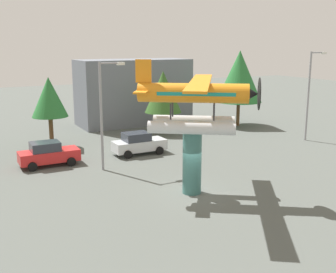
{
  "coord_description": "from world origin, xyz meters",
  "views": [
    {
      "loc": [
        -12.17,
        -20.12,
        8.61
      ],
      "look_at": [
        0.0,
        3.0,
        2.81
      ],
      "focal_mm": 44.89,
      "sensor_mm": 36.0,
      "label": 1
    }
  ],
  "objects_px": {
    "floatplane_monument": "(195,102)",
    "car_mid_red": "(48,154)",
    "streetlight_secondary": "(310,90)",
    "tree_center_back": "(163,92)",
    "storefront_building": "(134,92)",
    "tree_east": "(49,97)",
    "streetlight_primary": "(104,108)",
    "display_pedestal": "(192,162)",
    "car_far_silver": "(139,143)",
    "tree_far_east": "(239,76)"
  },
  "relations": [
    {
      "from": "floatplane_monument",
      "to": "car_mid_red",
      "type": "relative_size",
      "value": 2.18
    },
    {
      "from": "streetlight_secondary",
      "to": "tree_center_back",
      "type": "bearing_deg",
      "value": 140.07
    },
    {
      "from": "storefront_building",
      "to": "tree_east",
      "type": "xyz_separation_m",
      "value": [
        -10.5,
        -6.68,
        0.75
      ]
    },
    {
      "from": "streetlight_primary",
      "to": "tree_east",
      "type": "distance_m",
      "value": 8.69
    },
    {
      "from": "floatplane_monument",
      "to": "tree_east",
      "type": "height_order",
      "value": "floatplane_monument"
    },
    {
      "from": "streetlight_primary",
      "to": "streetlight_secondary",
      "type": "height_order",
      "value": "streetlight_secondary"
    },
    {
      "from": "display_pedestal",
      "to": "storefront_building",
      "type": "relative_size",
      "value": 0.31
    },
    {
      "from": "streetlight_secondary",
      "to": "car_far_silver",
      "type": "bearing_deg",
      "value": 170.68
    },
    {
      "from": "car_mid_red",
      "to": "streetlight_secondary",
      "type": "bearing_deg",
      "value": -6.57
    },
    {
      "from": "floatplane_monument",
      "to": "streetlight_primary",
      "type": "distance_m",
      "value": 7.6
    },
    {
      "from": "floatplane_monument",
      "to": "streetlight_secondary",
      "type": "relative_size",
      "value": 1.16
    },
    {
      "from": "streetlight_primary",
      "to": "streetlight_secondary",
      "type": "xyz_separation_m",
      "value": [
        19.37,
        0.22,
        0.26
      ]
    },
    {
      "from": "display_pedestal",
      "to": "streetlight_secondary",
      "type": "height_order",
      "value": "streetlight_secondary"
    },
    {
      "from": "storefront_building",
      "to": "tree_center_back",
      "type": "bearing_deg",
      "value": -86.66
    },
    {
      "from": "car_mid_red",
      "to": "tree_far_east",
      "type": "distance_m",
      "value": 22.59
    },
    {
      "from": "floatplane_monument",
      "to": "storefront_building",
      "type": "relative_size",
      "value": 0.76
    },
    {
      "from": "tree_center_back",
      "to": "display_pedestal",
      "type": "bearing_deg",
      "value": -111.4
    },
    {
      "from": "tree_center_back",
      "to": "tree_east",
      "type": "bearing_deg",
      "value": -178.05
    },
    {
      "from": "floatplane_monument",
      "to": "tree_center_back",
      "type": "bearing_deg",
      "value": 103.73
    },
    {
      "from": "display_pedestal",
      "to": "car_far_silver",
      "type": "height_order",
      "value": "display_pedestal"
    },
    {
      "from": "display_pedestal",
      "to": "floatplane_monument",
      "type": "height_order",
      "value": "floatplane_monument"
    },
    {
      "from": "storefront_building",
      "to": "streetlight_secondary",
      "type": "bearing_deg",
      "value": -54.43
    },
    {
      "from": "streetlight_primary",
      "to": "car_far_silver",
      "type": "bearing_deg",
      "value": 36.7
    },
    {
      "from": "storefront_building",
      "to": "tree_east",
      "type": "height_order",
      "value": "storefront_building"
    },
    {
      "from": "streetlight_secondary",
      "to": "tree_center_back",
      "type": "relative_size",
      "value": 1.31
    },
    {
      "from": "floatplane_monument",
      "to": "streetlight_secondary",
      "type": "xyz_separation_m",
      "value": [
        16.36,
        7.12,
        -0.82
      ]
    },
    {
      "from": "display_pedestal",
      "to": "car_mid_red",
      "type": "relative_size",
      "value": 0.89
    },
    {
      "from": "car_mid_red",
      "to": "tree_center_back",
      "type": "bearing_deg",
      "value": 25.97
    },
    {
      "from": "car_mid_red",
      "to": "streetlight_primary",
      "type": "height_order",
      "value": "streetlight_primary"
    },
    {
      "from": "storefront_building",
      "to": "tree_east",
      "type": "bearing_deg",
      "value": -147.53
    },
    {
      "from": "floatplane_monument",
      "to": "tree_east",
      "type": "relative_size",
      "value": 1.55
    },
    {
      "from": "car_far_silver",
      "to": "tree_far_east",
      "type": "bearing_deg",
      "value": 22.85
    },
    {
      "from": "tree_east",
      "to": "tree_far_east",
      "type": "height_order",
      "value": "tree_far_east"
    },
    {
      "from": "display_pedestal",
      "to": "tree_east",
      "type": "xyz_separation_m",
      "value": [
        -4.72,
        15.32,
        2.35
      ]
    },
    {
      "from": "streetlight_primary",
      "to": "tree_far_east",
      "type": "xyz_separation_m",
      "value": [
        18.02,
        8.8,
        0.89
      ]
    },
    {
      "from": "streetlight_primary",
      "to": "tree_center_back",
      "type": "distance_m",
      "value": 12.66
    },
    {
      "from": "tree_far_east",
      "to": "tree_center_back",
      "type": "bearing_deg",
      "value": 179.62
    },
    {
      "from": "floatplane_monument",
      "to": "car_mid_red",
      "type": "height_order",
      "value": "floatplane_monument"
    },
    {
      "from": "car_far_silver",
      "to": "car_mid_red",
      "type": "bearing_deg",
      "value": 179.59
    },
    {
      "from": "display_pedestal",
      "to": "floatplane_monument",
      "type": "bearing_deg",
      "value": -34.7
    },
    {
      "from": "car_mid_red",
      "to": "car_far_silver",
      "type": "distance_m",
      "value": 7.06
    },
    {
      "from": "storefront_building",
      "to": "floatplane_monument",
      "type": "bearing_deg",
      "value": -104.41
    },
    {
      "from": "streetlight_primary",
      "to": "tree_far_east",
      "type": "bearing_deg",
      "value": 26.04
    },
    {
      "from": "streetlight_primary",
      "to": "streetlight_secondary",
      "type": "bearing_deg",
      "value": 0.65
    },
    {
      "from": "car_far_silver",
      "to": "tree_far_east",
      "type": "relative_size",
      "value": 0.53
    },
    {
      "from": "car_mid_red",
      "to": "streetlight_primary",
      "type": "xyz_separation_m",
      "value": [
        3.32,
        -2.84,
        3.46
      ]
    },
    {
      "from": "car_far_silver",
      "to": "streetlight_secondary",
      "type": "height_order",
      "value": "streetlight_secondary"
    },
    {
      "from": "streetlight_secondary",
      "to": "streetlight_primary",
      "type": "bearing_deg",
      "value": -179.35
    },
    {
      "from": "tree_center_back",
      "to": "floatplane_monument",
      "type": "bearing_deg",
      "value": -110.97
    },
    {
      "from": "tree_east",
      "to": "tree_far_east",
      "type": "relative_size",
      "value": 0.75
    }
  ]
}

